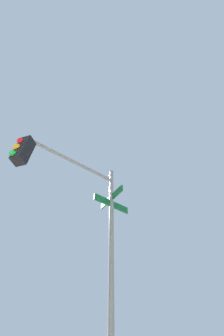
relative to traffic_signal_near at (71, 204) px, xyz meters
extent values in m
cylinder|color=slate|center=(-0.70, -0.89, -1.30)|extent=(0.12, 0.12, 6.18)
cylinder|color=slate|center=(0.09, 0.11, 1.40)|extent=(1.64, 2.07, 0.09)
cube|color=black|center=(0.88, 1.12, 0.95)|extent=(0.28, 0.28, 0.80)
sphere|color=red|center=(0.97, 1.24, 1.20)|extent=(0.18, 0.18, 0.18)
sphere|color=orange|center=(0.97, 1.24, 0.95)|extent=(0.18, 0.18, 0.18)
sphere|color=green|center=(0.97, 1.24, 0.70)|extent=(0.18, 0.18, 0.18)
cube|color=#0F5128|center=(-0.70, -0.89, 0.52)|extent=(0.71, 0.89, 0.20)
cube|color=#0F5128|center=(-0.70, -0.89, 0.74)|extent=(0.81, 0.65, 0.20)
camera|label=1|loc=(-1.95, 3.28, -2.85)|focal=21.47mm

